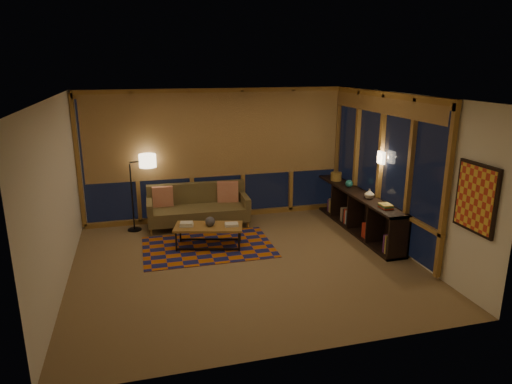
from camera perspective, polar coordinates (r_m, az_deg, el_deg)
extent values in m
cube|color=olive|center=(7.59, -1.35, -8.95)|extent=(5.50, 5.00, 0.01)
cube|color=beige|center=(6.90, -1.50, 11.85)|extent=(5.50, 5.00, 0.01)
cube|color=white|center=(9.51, -4.96, 4.69)|extent=(5.50, 0.01, 2.70)
cube|color=white|center=(4.85, 5.54, -6.38)|extent=(5.50, 0.01, 2.70)
cube|color=white|center=(7.04, -23.75, -0.60)|extent=(0.01, 5.00, 2.70)
cube|color=white|center=(8.19, 17.64, 2.18)|extent=(0.01, 5.00, 2.70)
cube|color=#B1520F|center=(8.26, -6.00, -6.84)|extent=(2.29, 1.54, 0.01)
sphere|color=black|center=(8.10, -5.76, -3.66)|extent=(0.24, 0.24, 0.18)
cylinder|color=olive|center=(9.85, 9.99, 1.93)|extent=(0.28, 0.28, 0.17)
sphere|color=#207170|center=(9.35, 11.56, 1.04)|extent=(0.17, 0.17, 0.15)
imported|color=#C0B396|center=(8.64, 13.99, -0.22)|extent=(0.23, 0.23, 0.19)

